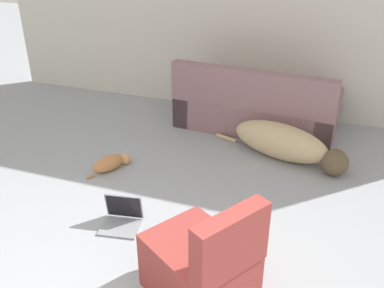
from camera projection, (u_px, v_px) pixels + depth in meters
name	position (u px, v px, depth m)	size (l,w,h in m)	color
wall_back	(236.00, 7.00, 5.27)	(6.54, 0.06, 2.67)	beige
couch	(256.00, 109.00, 5.17)	(1.95, 0.97, 0.83)	gray
dog	(286.00, 143.00, 4.54)	(1.53, 0.70, 0.38)	tan
cat	(111.00, 163.00, 4.39)	(0.33, 0.49, 0.16)	#BC7A47
laptop_open	(122.00, 215.00, 3.61)	(0.36, 0.33, 0.25)	gray
side_chair	(202.00, 267.00, 2.79)	(0.86, 0.81, 0.85)	#993833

